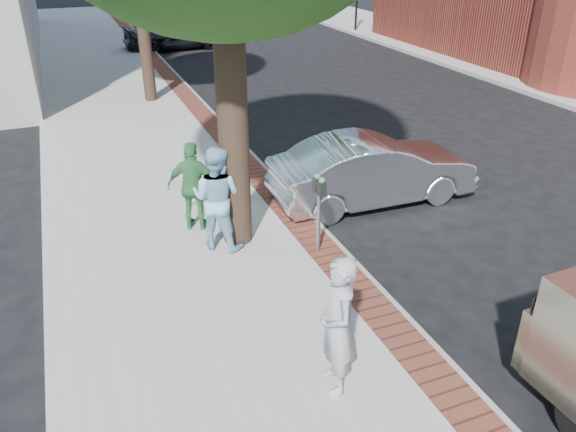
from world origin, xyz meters
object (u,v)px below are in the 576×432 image
person_gray (337,326)px  sedan_silver (373,170)px  person_officer (217,198)px  person_green (194,187)px  parking_meter (319,198)px  bg_car (173,32)px

person_gray → sedan_silver: (3.24, 4.82, -0.36)m
person_gray → person_officer: size_ratio=0.98×
person_gray → person_officer: bearing=-164.5°
person_green → sedan_silver: person_green is taller
parking_meter → bg_car: bearing=85.6°
person_officer → person_green: bearing=-35.5°
person_officer → sedan_silver: size_ratio=0.43×
parking_meter → bg_car: 20.15m
person_gray → sedan_silver: bearing=155.8°
parking_meter → sedan_silver: 2.75m
person_gray → sedan_silver: 5.82m
sedan_silver → bg_car: 18.36m
parking_meter → person_green: person_green is taller
person_green → sedan_silver: size_ratio=0.40×
person_gray → sedan_silver: person_gray is taller
bg_car → parking_meter: bearing=172.0°
person_officer → person_green: (-0.22, 0.81, -0.08)m
bg_car → sedan_silver: bearing=178.0°
parking_meter → bg_car: parking_meter is taller
parking_meter → sedan_silver: bearing=40.0°
bg_car → person_gray: bearing=169.7°
person_officer → person_green: person_officer is taller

